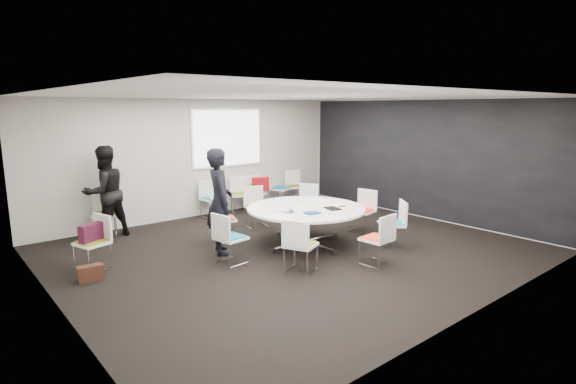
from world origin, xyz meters
TOP-DOWN VIEW (x-y plane):
  - room_shell at (0.09, 0.00)m, footprint 8.08×7.08m
  - conference_table at (0.37, 0.07)m, footprint 2.24×2.24m
  - projection_screen at (0.80, 3.46)m, footprint 1.90×0.03m
  - chair_ring_a at (1.91, -0.01)m, footprint 0.53×0.54m
  - chair_ring_b at (1.47, 1.29)m, footprint 0.61×0.62m
  - chair_ring_c at (0.41, 1.73)m, footprint 0.55×0.54m
  - chair_ring_d at (-0.74, 1.25)m, footprint 0.58×0.59m
  - chair_ring_e at (-1.33, 0.08)m, footprint 0.50×0.51m
  - chair_ring_f at (-0.68, -0.97)m, footprint 0.60×0.61m
  - chair_ring_g at (0.52, -1.54)m, footprint 0.49×0.48m
  - chair_ring_h at (1.52, -1.08)m, footprint 0.64×0.64m
  - chair_back_a at (0.12, 3.17)m, footprint 0.49×0.47m
  - chair_back_b at (0.94, 3.16)m, footprint 0.60×0.59m
  - chair_back_c at (1.39, 3.14)m, footprint 0.55×0.54m
  - chair_back_d at (2.24, 3.16)m, footprint 0.60×0.59m
  - chair_back_e at (2.76, 3.16)m, footprint 0.58×0.57m
  - chair_spare_left at (-3.18, 1.28)m, footprint 0.56×0.57m
  - chair_person_back at (-2.39, 3.16)m, footprint 0.60×0.59m
  - person_main at (-1.14, 0.70)m, footprint 0.68×0.81m
  - person_back at (-2.40, 3.00)m, footprint 1.04×0.89m
  - laptop at (-0.09, 0.06)m, footprint 0.28×0.38m
  - laptop_lid at (-0.25, 0.05)m, footprint 0.14×0.28m
  - notebook_black at (0.66, -0.35)m, footprint 0.28×0.34m
  - tablet_folio at (0.12, -0.38)m, footprint 0.29×0.24m
  - papers_right at (1.03, 0.41)m, footprint 0.36×0.36m
  - papers_front at (1.00, -0.12)m, footprint 0.31×0.22m
  - cup at (0.51, 0.47)m, footprint 0.08×0.08m
  - phone at (0.96, -0.31)m, footprint 0.16×0.12m
  - maroon_bag at (-3.19, 1.27)m, footprint 0.42×0.30m
  - brown_bag at (-3.38, 0.79)m, footprint 0.37×0.19m
  - red_jacket at (1.39, 2.91)m, footprint 0.47×0.32m

SIDE VIEW (x-z plane):
  - brown_bag at x=-3.38m, z-range 0.00..0.24m
  - chair_ring_a at x=1.91m, z-range -0.16..0.72m
  - chair_ring_b at x=1.47m, z-range -0.16..0.72m
  - chair_ring_c at x=0.41m, z-range -0.16..0.72m
  - chair_ring_d at x=-0.74m, z-range -0.16..0.72m
  - chair_ring_e at x=-1.33m, z-range -0.16..0.72m
  - chair_ring_f at x=-0.68m, z-range -0.16..0.72m
  - chair_ring_g at x=0.52m, z-range -0.16..0.72m
  - chair_ring_h at x=1.52m, z-range -0.16..0.72m
  - chair_back_a at x=0.12m, z-range -0.16..0.72m
  - chair_back_b at x=0.94m, z-range -0.16..0.72m
  - chair_back_c at x=1.39m, z-range -0.16..0.72m
  - chair_back_d at x=2.24m, z-range -0.16..0.72m
  - chair_back_e at x=2.76m, z-range -0.16..0.72m
  - chair_spare_left at x=-3.18m, z-range -0.16..0.72m
  - chair_person_back at x=-2.39m, z-range -0.16..0.72m
  - conference_table at x=0.37m, z-range 0.18..0.91m
  - maroon_bag at x=-3.19m, z-range 0.48..0.76m
  - red_jacket at x=1.39m, z-range 0.52..0.88m
  - papers_right at x=1.03m, z-range 0.73..0.73m
  - papers_front at x=1.00m, z-range 0.73..0.73m
  - phone at x=0.96m, z-range 0.73..0.74m
  - notebook_black at x=0.66m, z-range 0.73..0.75m
  - tablet_folio at x=0.12m, z-range 0.73..0.76m
  - laptop at x=-0.09m, z-range 0.73..0.76m
  - cup at x=0.51m, z-range 0.73..0.82m
  - laptop_lid at x=-0.25m, z-range 0.75..0.97m
  - person_back at x=-2.40m, z-range 0.00..1.86m
  - person_main at x=-1.14m, z-range 0.00..1.90m
  - room_shell at x=0.09m, z-range -0.04..2.84m
  - projection_screen at x=0.80m, z-range 1.17..2.53m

